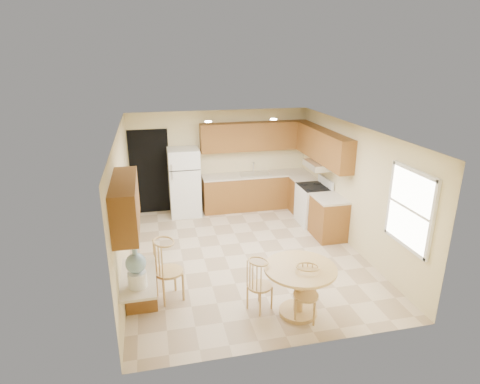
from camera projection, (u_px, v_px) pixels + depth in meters
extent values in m
plane|color=#CCB594|center=(245.00, 254.00, 8.03)|extent=(5.50, 5.50, 0.00)
cube|color=white|center=(246.00, 130.00, 7.21)|extent=(4.50, 5.50, 0.02)
cube|color=beige|center=(220.00, 160.00, 10.15)|extent=(4.50, 0.02, 2.50)
cube|color=beige|center=(296.00, 267.00, 5.09)|extent=(4.50, 0.02, 2.50)
cube|color=beige|center=(123.00, 205.00, 7.15)|extent=(0.02, 5.50, 2.50)
cube|color=beige|center=(353.00, 187.00, 8.09)|extent=(0.02, 5.50, 2.50)
cube|color=black|center=(150.00, 172.00, 9.84)|extent=(0.90, 0.02, 2.10)
cube|color=brown|center=(256.00, 192.00, 10.33)|extent=(2.75, 0.60, 0.87)
cube|color=beige|center=(256.00, 175.00, 10.18)|extent=(2.75, 0.63, 0.04)
cube|color=brown|center=(304.00, 196.00, 10.01)|extent=(0.60, 0.59, 0.87)
cube|color=beige|center=(305.00, 179.00, 9.86)|extent=(0.63, 0.59, 0.04)
cube|color=brown|center=(328.00, 218.00, 8.67)|extent=(0.60, 0.80, 0.87)
cube|color=beige|center=(330.00, 199.00, 8.52)|extent=(0.63, 0.80, 0.04)
cube|color=brown|center=(255.00, 136.00, 9.99)|extent=(2.75, 0.33, 0.70)
cube|color=brown|center=(323.00, 146.00, 8.97)|extent=(0.33, 2.42, 0.70)
cube|color=brown|center=(125.00, 204.00, 5.51)|extent=(0.33, 1.40, 0.70)
cube|color=silver|center=(255.00, 174.00, 10.17)|extent=(0.78, 0.44, 0.01)
cube|color=silver|center=(319.00, 165.00, 9.07)|extent=(0.50, 0.76, 0.14)
cube|color=brown|center=(141.00, 286.00, 6.28)|extent=(0.48, 0.42, 0.72)
cube|color=beige|center=(138.00, 277.00, 5.80)|extent=(0.50, 1.20, 0.04)
cube|color=white|center=(410.00, 209.00, 6.30)|extent=(0.05, 1.00, 1.20)
cube|color=white|center=(416.00, 171.00, 6.10)|extent=(0.05, 1.10, 0.06)
cube|color=white|center=(404.00, 244.00, 6.50)|extent=(0.05, 1.10, 0.06)
cube|color=white|center=(432.00, 222.00, 5.81)|extent=(0.05, 0.06, 1.28)
cube|color=white|center=(391.00, 198.00, 6.79)|extent=(0.05, 0.06, 1.28)
cylinder|color=white|center=(208.00, 122.00, 8.21)|extent=(0.14, 0.14, 0.02)
cylinder|color=white|center=(273.00, 119.00, 8.51)|extent=(0.14, 0.14, 0.02)
cube|color=white|center=(184.00, 182.00, 9.77)|extent=(0.74, 0.69, 1.67)
cube|color=black|center=(185.00, 171.00, 9.32)|extent=(0.72, 0.01, 0.02)
cube|color=silver|center=(172.00, 176.00, 9.28)|extent=(0.03, 0.03, 0.18)
cube|color=silver|center=(171.00, 168.00, 9.21)|extent=(0.03, 0.03, 0.14)
cube|color=white|center=(313.00, 205.00, 9.37)|extent=(0.65, 0.76, 0.90)
cube|color=black|center=(314.00, 187.00, 9.22)|extent=(0.64, 0.75, 0.02)
cube|color=white|center=(326.00, 182.00, 9.25)|extent=(0.06, 0.76, 0.18)
cylinder|color=tan|center=(298.00, 311.00, 6.21)|extent=(0.59, 0.59, 0.06)
cylinder|color=tan|center=(299.00, 291.00, 6.09)|extent=(0.15, 0.15, 0.72)
cylinder|color=tan|center=(300.00, 269.00, 5.96)|extent=(1.09, 1.09, 0.04)
cylinder|color=tan|center=(260.00, 286.00, 6.20)|extent=(0.38, 0.38, 0.04)
cylinder|color=tan|center=(249.00, 294.00, 6.37)|extent=(0.03, 0.03, 0.40)
cylinder|color=tan|center=(265.00, 292.00, 6.42)|extent=(0.03, 0.03, 0.40)
cylinder|color=tan|center=(253.00, 303.00, 6.12)|extent=(0.03, 0.03, 0.40)
cylinder|color=tan|center=(270.00, 301.00, 6.17)|extent=(0.03, 0.03, 0.40)
cylinder|color=tan|center=(306.00, 295.00, 5.96)|extent=(0.38, 0.38, 0.04)
cylinder|color=tan|center=(293.00, 303.00, 6.12)|extent=(0.03, 0.03, 0.41)
cylinder|color=tan|center=(310.00, 301.00, 6.18)|extent=(0.03, 0.03, 0.41)
cylinder|color=tan|center=(300.00, 314.00, 5.87)|extent=(0.03, 0.03, 0.41)
cylinder|color=tan|center=(317.00, 311.00, 5.93)|extent=(0.03, 0.03, 0.41)
cylinder|color=tan|center=(169.00, 272.00, 6.44)|extent=(0.46, 0.46, 0.04)
cylinder|color=tan|center=(159.00, 281.00, 6.64)|extent=(0.04, 0.04, 0.49)
cylinder|color=tan|center=(179.00, 279.00, 6.71)|extent=(0.04, 0.04, 0.49)
cylinder|color=tan|center=(160.00, 292.00, 6.34)|extent=(0.04, 0.04, 0.49)
cylinder|color=tan|center=(181.00, 289.00, 6.41)|extent=(0.04, 0.04, 0.49)
cylinder|color=white|center=(137.00, 279.00, 5.50)|extent=(0.26, 0.26, 0.22)
sphere|color=#7DA6C1|center=(136.00, 263.00, 5.42)|extent=(0.28, 0.28, 0.28)
cylinder|color=#7DA6C1|center=(135.00, 251.00, 5.36)|extent=(0.07, 0.07, 0.08)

